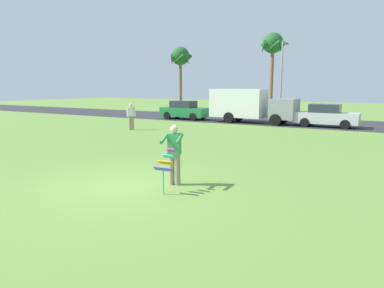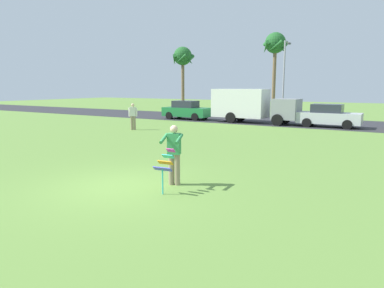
# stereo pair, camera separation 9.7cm
# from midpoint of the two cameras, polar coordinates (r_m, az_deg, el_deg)

# --- Properties ---
(ground_plane) EXTENTS (120.00, 120.00, 0.00)m
(ground_plane) POSITION_cam_midpoint_polar(r_m,az_deg,el_deg) (10.10, -11.39, -6.89)
(ground_plane) COLOR olive
(road_strip) EXTENTS (120.00, 8.00, 0.01)m
(road_strip) POSITION_cam_midpoint_polar(r_m,az_deg,el_deg) (28.91, 17.48, 3.43)
(road_strip) COLOR #2D2D33
(road_strip) RESTS_ON ground
(person_kite_flyer) EXTENTS (0.68, 0.75, 1.73)m
(person_kite_flyer) POSITION_cam_midpoint_polar(r_m,az_deg,el_deg) (9.87, -2.71, -1.41)
(person_kite_flyer) COLOR gray
(person_kite_flyer) RESTS_ON ground
(kite_held) EXTENTS (0.53, 0.67, 1.15)m
(kite_held) POSITION_cam_midpoint_polar(r_m,az_deg,el_deg) (9.19, -4.10, -3.32)
(kite_held) COLOR #D83399
(kite_held) RESTS_ON ground
(parked_car_green) EXTENTS (4.22, 1.87, 1.60)m
(parked_car_green) POSITION_cam_midpoint_polar(r_m,az_deg,el_deg) (30.11, -0.80, 5.56)
(parked_car_green) COLOR #1E7238
(parked_car_green) RESTS_ON ground
(parked_truck_grey_van) EXTENTS (6.74, 2.22, 2.62)m
(parked_truck_grey_van) POSITION_cam_midpoint_polar(r_m,az_deg,el_deg) (27.49, 9.63, 6.39)
(parked_truck_grey_van) COLOR gray
(parked_truck_grey_van) RESTS_ON ground
(parked_car_silver) EXTENTS (4.20, 1.84, 1.60)m
(parked_car_silver) POSITION_cam_midpoint_polar(r_m,az_deg,el_deg) (26.02, 21.64, 4.29)
(parked_car_silver) COLOR silver
(parked_car_silver) RESTS_ON ground
(palm_tree_left_near) EXTENTS (2.58, 2.71, 7.34)m
(palm_tree_left_near) POSITION_cam_midpoint_polar(r_m,az_deg,el_deg) (41.16, -1.46, 13.89)
(palm_tree_left_near) COLOR brown
(palm_tree_left_near) RESTS_ON ground
(palm_tree_right_near) EXTENTS (2.58, 2.71, 8.25)m
(palm_tree_right_near) POSITION_cam_midpoint_polar(r_m,az_deg,el_deg) (37.61, 13.61, 15.35)
(palm_tree_right_near) COLOR brown
(palm_tree_right_near) RESTS_ON ground
(streetlight_pole) EXTENTS (0.24, 1.65, 7.00)m
(streetlight_pole) POSITION_cam_midpoint_polar(r_m,az_deg,el_deg) (34.18, 15.03, 11.11)
(streetlight_pole) COLOR #9E9EA3
(streetlight_pole) RESTS_ON ground
(person_walker_near) EXTENTS (0.50, 0.38, 1.73)m
(person_walker_near) POSITION_cam_midpoint_polar(r_m,az_deg,el_deg) (23.01, -9.57, 4.63)
(person_walker_near) COLOR gray
(person_walker_near) RESTS_ON ground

